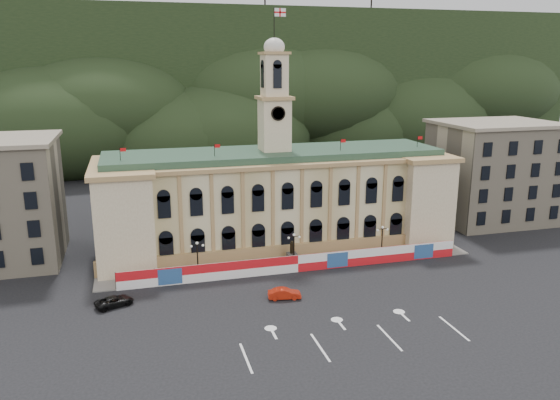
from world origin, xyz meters
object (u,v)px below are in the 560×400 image
object	(u,v)px
statue	(292,257)
red_sedan	(284,294)
lamp_center	(294,247)
black_suv	(114,301)

from	to	relation	value
statue	red_sedan	bearing A→B (deg)	-111.02
lamp_center	black_suv	size ratio (longest dim) A/B	1.00
statue	black_suv	size ratio (longest dim) A/B	0.72
red_sedan	lamp_center	bearing A→B (deg)	-13.14
statue	black_suv	bearing A→B (deg)	-162.69
black_suv	red_sedan	bearing A→B (deg)	-121.16
lamp_center	red_sedan	size ratio (longest dim) A/B	1.18
red_sedan	black_suv	bearing A→B (deg)	90.31
red_sedan	black_suv	xyz separation A→B (m)	(-20.80, 3.45, -0.04)
statue	lamp_center	xyz separation A→B (m)	(0.00, -1.00, 1.89)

